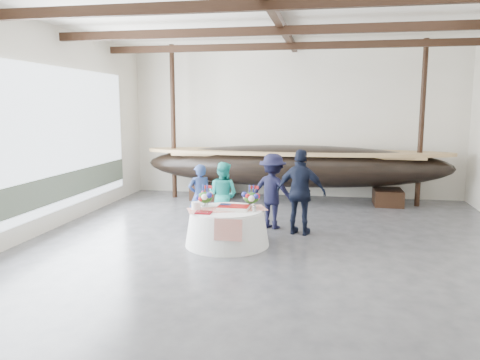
# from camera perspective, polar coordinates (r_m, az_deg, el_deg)

# --- Properties ---
(floor) EXTENTS (10.00, 12.00, 0.01)m
(floor) POSITION_cam_1_polar(r_m,az_deg,el_deg) (8.84, 3.61, -8.99)
(floor) COLOR #3D3D42
(floor) RESTS_ON ground
(wall_back) EXTENTS (10.00, 0.02, 4.50)m
(wall_back) POSITION_cam_1_polar(r_m,az_deg,el_deg) (14.40, 6.59, 7.00)
(wall_back) COLOR silver
(wall_back) RESTS_ON ground
(wall_front) EXTENTS (10.00, 0.02, 4.50)m
(wall_front) POSITION_cam_1_polar(r_m,az_deg,el_deg) (2.59, -12.06, -1.59)
(wall_front) COLOR silver
(wall_front) RESTS_ON ground
(wall_left) EXTENTS (0.02, 12.00, 4.50)m
(wall_left) POSITION_cam_1_polar(r_m,az_deg,el_deg) (10.29, -25.24, 5.48)
(wall_left) COLOR silver
(wall_left) RESTS_ON ground
(ceiling) EXTENTS (10.00, 12.00, 0.01)m
(ceiling) POSITION_cam_1_polar(r_m,az_deg,el_deg) (8.60, 3.92, 20.87)
(ceiling) COLOR white
(ceiling) RESTS_ON wall_back
(pavilion_structure) EXTENTS (9.80, 11.76, 4.50)m
(pavilion_structure) POSITION_cam_1_polar(r_m,az_deg,el_deg) (9.35, 4.51, 16.81)
(pavilion_structure) COLOR black
(pavilion_structure) RESTS_ON ground
(open_bay) EXTENTS (0.03, 7.00, 3.20)m
(open_bay) POSITION_cam_1_polar(r_m,az_deg,el_deg) (11.11, -21.89, 3.68)
(open_bay) COLOR silver
(open_bay) RESTS_ON ground
(longboat_display) EXTENTS (8.74, 1.75, 1.64)m
(longboat_display) POSITION_cam_1_polar(r_m,az_deg,el_deg) (13.49, 6.63, 1.74)
(longboat_display) COLOR black
(longboat_display) RESTS_ON ground
(banquet_table) EXTENTS (1.66, 1.66, 0.72)m
(banquet_table) POSITION_cam_1_polar(r_m,az_deg,el_deg) (9.31, -1.57, -5.75)
(banquet_table) COLOR silver
(banquet_table) RESTS_ON ground
(tabletop_items) EXTENTS (1.63, 1.10, 0.40)m
(tabletop_items) POSITION_cam_1_polar(r_m,az_deg,el_deg) (9.32, -1.77, -2.54)
(tabletop_items) COLOR red
(tabletop_items) RESTS_ON banquet_table
(guest_woman_blue) EXTENTS (0.63, 0.58, 1.46)m
(guest_woman_blue) POSITION_cam_1_polar(r_m,az_deg,el_deg) (10.54, -4.94, -1.99)
(guest_woman_blue) COLOR navy
(guest_woman_blue) RESTS_ON ground
(guest_woman_teal) EXTENTS (0.86, 0.76, 1.49)m
(guest_woman_teal) POSITION_cam_1_polar(r_m,az_deg,el_deg) (10.59, -2.11, -1.80)
(guest_woman_teal) COLOR #22B2A7
(guest_woman_teal) RESTS_ON ground
(guest_man_left) EXTENTS (1.24, 0.95, 1.69)m
(guest_man_left) POSITION_cam_1_polar(r_m,az_deg,el_deg) (10.51, 4.01, -1.36)
(guest_man_left) COLOR black
(guest_man_left) RESTS_ON ground
(guest_man_right) EXTENTS (1.15, 0.68, 1.84)m
(guest_man_right) POSITION_cam_1_polar(r_m,az_deg,el_deg) (10.02, 7.43, -1.49)
(guest_man_right) COLOR black
(guest_man_right) RESTS_ON ground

